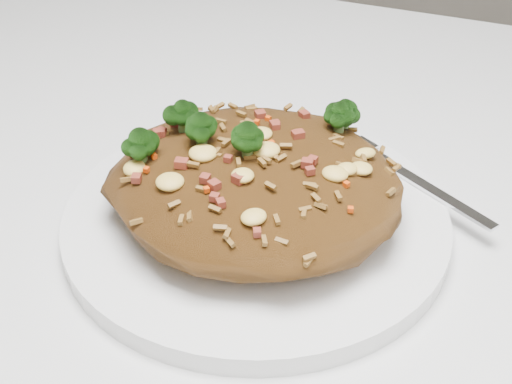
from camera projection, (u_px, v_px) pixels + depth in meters
dining_table at (417, 359)px, 0.50m from camera, size 1.20×0.80×0.75m
plate at (256, 219)px, 0.47m from camera, size 0.25×0.25×0.01m
fried_rice at (256, 171)px, 0.45m from camera, size 0.19×0.18×0.07m
fork at (408, 176)px, 0.49m from camera, size 0.15×0.10×0.00m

